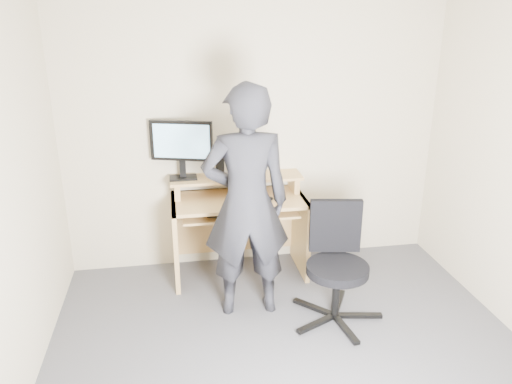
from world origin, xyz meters
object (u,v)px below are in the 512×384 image
object	(u,v)px
desk	(238,216)
person	(246,203)
monitor	(182,145)
office_chair	(336,259)

from	to	relation	value
desk	person	distance (m)	0.78
monitor	office_chair	world-z (taller)	monitor
desk	monitor	size ratio (longest dim) A/B	2.20
office_chair	desk	bearing A→B (deg)	136.32
desk	office_chair	world-z (taller)	office_chair
office_chair	person	distance (m)	0.83
desk	person	bearing A→B (deg)	-91.89
desk	office_chair	distance (m)	1.11
desk	person	world-z (taller)	person
desk	person	size ratio (longest dim) A/B	0.64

